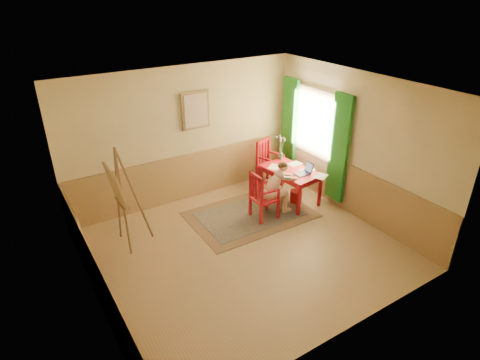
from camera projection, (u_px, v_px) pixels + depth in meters
room at (245, 177)px, 6.37m from camera, size 5.04×4.54×2.84m
wainscot at (221, 205)px, 7.37m from camera, size 5.00×4.50×1.00m
window at (313, 133)px, 8.38m from camera, size 0.12×2.01×2.20m
wall_portrait at (196, 110)px, 7.93m from camera, size 0.60×0.05×0.76m
rug at (250, 214)px, 8.01m from camera, size 2.42×1.64×0.02m
table at (291, 174)px, 8.26m from camera, size 0.86×1.28×0.72m
chair_left at (262, 196)px, 7.69m from camera, size 0.46×0.44×0.98m
chair_back at (269, 163)px, 9.00m from camera, size 0.59×0.61×1.06m
figure at (276, 186)px, 7.79m from camera, size 0.82×0.36×1.11m
laptop at (304, 172)px, 8.05m from camera, size 0.35×0.21×0.21m
papers at (299, 169)px, 8.25m from camera, size 0.88×1.19×0.00m
vase at (281, 149)px, 8.61m from camera, size 0.19×0.28×0.54m
wastebasket at (296, 196)px, 8.42m from camera, size 0.32×0.32×0.27m
easel at (118, 190)px, 6.62m from camera, size 0.62×0.82×1.86m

